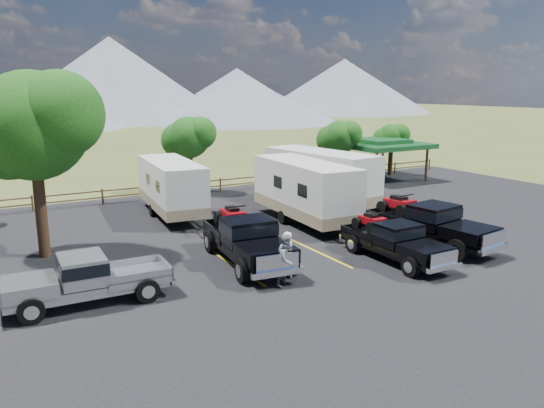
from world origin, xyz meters
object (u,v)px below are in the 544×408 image
pavilion (381,144)px  trailer_center (305,191)px  rig_right (428,223)px  trailer_right (320,178)px  rig_center (394,240)px  person_a (286,256)px  pickup_silver (88,278)px  person_b (287,260)px  rig_left (246,238)px  tree_big_nw (32,126)px  trailer_left (171,187)px

pavilion → trailer_center: size_ratio=0.65×
rig_right → trailer_right: bearing=80.9°
rig_center → trailer_center: bearing=88.2°
rig_center → person_a: person_a is taller
rig_right → trailer_center: size_ratio=0.70×
pickup_silver → person_b: size_ratio=2.95×
pavilion → pickup_silver: size_ratio=1.10×
rig_left → person_a: rig_left is taller
pavilion → trailer_right: (-9.76, -5.88, -0.98)m
tree_big_nw → trailer_center: 13.45m
rig_center → person_a: bearing=176.9°
trailer_right → person_b: bearing=-137.2°
pavilion → rig_left: pavilion is taller
pavilion → trailer_left: pavilion is taller
rig_right → trailer_left: 13.98m
tree_big_nw → trailer_right: 16.37m
pavilion → rig_center: (-12.87, -15.74, -1.87)m
pickup_silver → rig_left: bearing=102.1°
tree_big_nw → person_b: size_ratio=4.11×
trailer_center → pickup_silver: bearing=-152.2°
tree_big_nw → person_a: 11.64m
rig_right → trailer_left: size_ratio=0.74×
tree_big_nw → person_a: bearing=-44.7°
trailer_left → person_b: (0.02, -12.40, -0.67)m
rig_right → trailer_left: bearing=118.6°
rig_left → trailer_center: size_ratio=0.69×
rig_right → trailer_center: bearing=105.6°
rig_left → trailer_left: (0.08, 9.35, 0.60)m
trailer_right → person_b: trailer_right is taller
pavilion → trailer_right: trailer_right is taller
pavilion → person_a: (-17.95, -15.48, -1.81)m
rig_center → trailer_center: 7.17m
tree_big_nw → rig_center: tree_big_nw is taller
tree_big_nw → pickup_silver: 7.77m
person_a → rig_center: bearing=176.4°
pickup_silver → rig_center: bearing=84.1°
tree_big_nw → pavilion: size_ratio=1.26×
person_b → person_a: bearing=38.1°
tree_big_nw → trailer_left: tree_big_nw is taller
rig_left → person_b: rig_left is taller
tree_big_nw → trailer_center: bearing=-2.9°
trailer_left → trailer_center: size_ratio=0.95×
rig_right → trailer_right: size_ratio=0.68×
person_a → trailer_left: bearing=-89.1°
rig_left → trailer_left: trailer_left is taller
pickup_silver → person_b: (6.63, -1.86, 0.08)m
person_a → rig_left: bearing=-82.0°
trailer_center → trailer_right: (2.91, 2.74, 0.05)m
rig_left → trailer_right: bearing=45.8°
rig_left → person_a: size_ratio=3.52×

